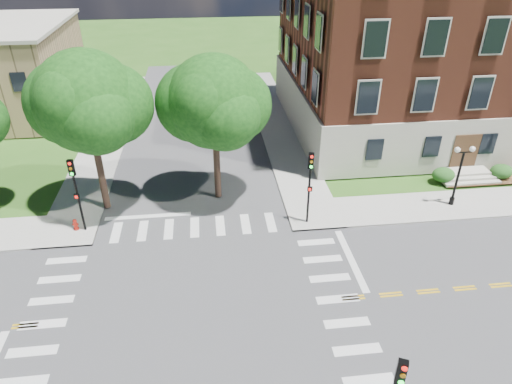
{
  "coord_description": "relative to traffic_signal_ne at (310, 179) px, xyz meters",
  "views": [
    {
      "loc": [
        1.08,
        -16.48,
        16.48
      ],
      "look_at": [
        3.69,
        5.73,
        3.2
      ],
      "focal_mm": 32.0,
      "sensor_mm": 36.0,
      "label": 1
    }
  ],
  "objects": [
    {
      "name": "ground",
      "position": [
        -7.08,
        -6.85,
        -3.19
      ],
      "size": [
        160.0,
        160.0,
        0.0
      ],
      "primitive_type": "plane",
      "color": "#2C5718",
      "rests_on": "ground"
    },
    {
      "name": "road_ew",
      "position": [
        -7.08,
        -6.85,
        -3.18
      ],
      "size": [
        90.0,
        12.0,
        0.01
      ],
      "primitive_type": "cube",
      "color": "#3D3D3F",
      "rests_on": "ground"
    },
    {
      "name": "road_ns",
      "position": [
        -7.08,
        -6.85,
        -3.18
      ],
      "size": [
        12.0,
        90.0,
        0.01
      ],
      "primitive_type": "cube",
      "color": "#3D3D3F",
      "rests_on": "ground"
    },
    {
      "name": "sidewalk_ne",
      "position": [
        8.3,
        8.53,
        -3.13
      ],
      "size": [
        34.0,
        34.0,
        0.12
      ],
      "color": "#9E9B93",
      "rests_on": "ground"
    },
    {
      "name": "crosswalk_east",
      "position": [
        0.12,
        -6.85,
        -3.19
      ],
      "size": [
        2.2,
        10.2,
        0.02
      ],
      "primitive_type": null,
      "color": "silver",
      "rests_on": "ground"
    },
    {
      "name": "stop_bar_east",
      "position": [
        1.72,
        -3.85,
        -3.19
      ],
      "size": [
        0.4,
        5.5,
        0.0
      ],
      "primitive_type": "cube",
      "color": "silver",
      "rests_on": "ground"
    },
    {
      "name": "main_building",
      "position": [
        16.92,
        15.15,
        5.15
      ],
      "size": [
        30.6,
        22.4,
        16.5
      ],
      "color": "#B3AE9E",
      "rests_on": "ground"
    },
    {
      "name": "tree_c",
      "position": [
        -12.85,
        3.3,
        4.22
      ],
      "size": [
        6.11,
        6.11,
        10.35
      ],
      "color": "#322019",
      "rests_on": "ground"
    },
    {
      "name": "tree_d",
      "position": [
        -5.43,
        3.84,
        3.71
      ],
      "size": [
        5.9,
        5.9,
        9.74
      ],
      "color": "#322019",
      "rests_on": "ground"
    },
    {
      "name": "traffic_signal_ne",
      "position": [
        0.0,
        0.0,
        0.0
      ],
      "size": [
        0.37,
        0.44,
        4.8
      ],
      "color": "black",
      "rests_on": "ground"
    },
    {
      "name": "traffic_signal_nw",
      "position": [
        -13.77,
        0.74,
        0.0
      ],
      "size": [
        0.36,
        0.42,
        4.8
      ],
      "color": "black",
      "rests_on": "ground"
    },
    {
      "name": "twin_lamp_west",
      "position": [
        10.08,
        0.93,
        -0.66
      ],
      "size": [
        1.36,
        0.36,
        4.23
      ],
      "color": "black",
      "rests_on": "ground"
    },
    {
      "name": "fire_hydrant",
      "position": [
        -14.32,
        0.83,
        -2.72
      ],
      "size": [
        0.35,
        0.35,
        0.75
      ],
      "color": "#99150B",
      "rests_on": "ground"
    }
  ]
}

